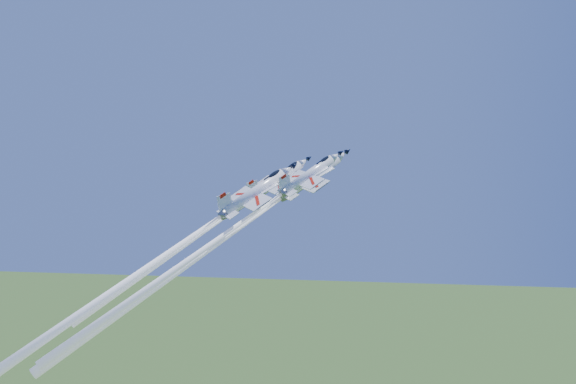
# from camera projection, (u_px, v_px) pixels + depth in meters

# --- Properties ---
(jet_lead) EXTENTS (42.70, 33.44, 47.03)m
(jet_lead) POSITION_uv_depth(u_px,v_px,m) (215.00, 245.00, 117.87)
(jet_lead) COLOR white
(jet_left) EXTENTS (33.73, 26.25, 36.44)m
(jet_left) POSITION_uv_depth(u_px,v_px,m) (206.00, 230.00, 120.75)
(jet_left) COLOR white
(jet_right) EXTENTS (37.58, 29.55, 42.07)m
(jet_right) POSITION_uv_depth(u_px,v_px,m) (212.00, 243.00, 109.03)
(jet_right) COLOR white
(jet_slot) EXTENTS (40.35, 31.56, 44.25)m
(jet_slot) POSITION_uv_depth(u_px,v_px,m) (152.00, 264.00, 107.15)
(jet_slot) COLOR white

